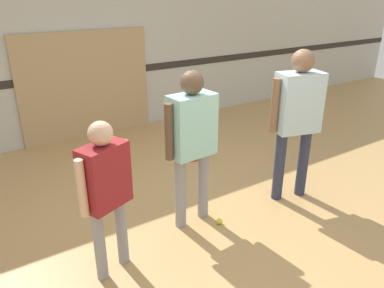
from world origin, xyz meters
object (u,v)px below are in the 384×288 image
person_instructor (192,134)px  racket_spare_on_floor (190,157)px  tennis_ball_near_instructor (219,221)px  person_student_right (297,110)px  tennis_ball_by_spare_racket (190,158)px  person_student_left (106,184)px

person_instructor → racket_spare_on_floor: size_ratio=3.42×
person_instructor → tennis_ball_near_instructor: person_instructor is taller
person_instructor → tennis_ball_near_instructor: 1.02m
person_student_right → tennis_ball_by_spare_racket: 1.87m
racket_spare_on_floor → tennis_ball_near_instructor: bearing=122.1°
person_student_right → tennis_ball_by_spare_racket: size_ratio=26.42×
tennis_ball_by_spare_racket → racket_spare_on_floor: bearing=58.9°
person_student_left → person_student_right: person_student_right is taller
person_student_left → tennis_ball_by_spare_racket: (1.81, 1.54, -0.83)m
tennis_ball_near_instructor → tennis_ball_by_spare_racket: size_ratio=1.00×
person_instructor → person_student_right: bearing=-12.7°
racket_spare_on_floor → person_instructor: bearing=112.3°
person_student_right → tennis_ball_near_instructor: bearing=16.2°
person_student_right → racket_spare_on_floor: bearing=-60.6°
tennis_ball_near_instructor → tennis_ball_by_spare_racket: (0.60, 1.51, 0.00)m
person_student_right → person_student_left: bearing=16.6°
person_student_right → tennis_ball_by_spare_racket: (-0.45, 1.49, -1.05)m
person_student_right → tennis_ball_near_instructor: size_ratio=26.42×
tennis_ball_near_instructor → tennis_ball_by_spare_racket: 1.62m
person_student_left → tennis_ball_near_instructor: 1.47m
person_instructor → person_student_right: person_student_right is taller
person_instructor → person_student_left: person_instructor is taller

